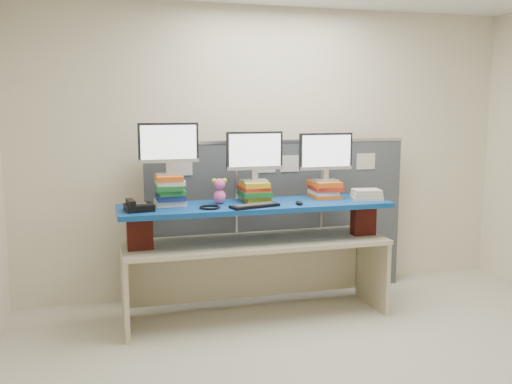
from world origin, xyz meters
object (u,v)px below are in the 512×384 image
object	(u,v)px
blue_board	(256,206)
desk_phone	(138,207)
monitor_left	(169,145)
desk	(256,256)
monitor_center	(255,153)
keyboard	(255,206)
monitor_right	(326,154)

from	to	relation	value
blue_board	desk_phone	bearing A→B (deg)	-175.72
monitor_left	desk_phone	xyz separation A→B (m)	(-0.28, -0.19, -0.47)
desk	monitor_center	xyz separation A→B (m)	(0.02, 0.12, 0.89)
desk	keyboard	size ratio (longest dim) A/B	5.22
desk	monitor_right	xyz separation A→B (m)	(0.69, 0.12, 0.87)
monitor_center	keyboard	bearing A→B (deg)	-105.15
monitor_left	desk	bearing A→B (deg)	-9.29
keyboard	blue_board	bearing A→B (deg)	56.06
monitor_right	keyboard	size ratio (longest dim) A/B	1.14
blue_board	monitor_left	xyz separation A→B (m)	(-0.72, 0.12, 0.53)
monitor_right	keyboard	xyz separation A→B (m)	(-0.74, -0.28, -0.39)
desk	desk_phone	size ratio (longest dim) A/B	9.52
monitor_left	monitor_right	xyz separation A→B (m)	(1.41, -0.01, -0.10)
blue_board	keyboard	bearing A→B (deg)	-108.94
monitor_left	keyboard	size ratio (longest dim) A/B	1.14
monitor_left	desk_phone	size ratio (longest dim) A/B	2.08
blue_board	monitor_center	distance (m)	0.46
monitor_left	monitor_right	size ratio (longest dim) A/B	1.00
monitor_right	desk_phone	xyz separation A→B (m)	(-1.69, -0.19, -0.37)
keyboard	desk_phone	xyz separation A→B (m)	(-0.94, 0.10, 0.02)
blue_board	monitor_center	world-z (taller)	monitor_center
monitor_left	monitor_center	xyz separation A→B (m)	(0.74, -0.00, -0.08)
desk	monitor_center	bearing A→B (deg)	80.45
keyboard	desk_phone	distance (m)	0.95
monitor_right	desk_phone	bearing A→B (deg)	-173.46
monitor_left	monitor_right	distance (m)	1.41
monitor_center	monitor_left	bearing A→B (deg)	-180.00
desk	monitor_right	world-z (taller)	monitor_right
desk	desk_phone	world-z (taller)	desk_phone
desk	monitor_right	size ratio (longest dim) A/B	4.57
blue_board	monitor_left	distance (m)	0.90
monitor_left	monitor_center	bearing A→B (deg)	0.00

